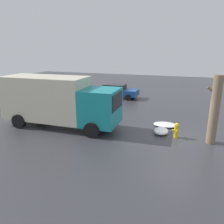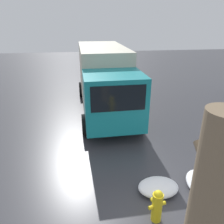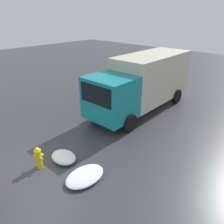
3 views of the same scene
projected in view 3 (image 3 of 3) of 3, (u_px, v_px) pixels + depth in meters
ground_plane at (40, 167)px, 8.39m from camera, size 60.00×60.00×0.00m
fire_hydrant at (38, 157)px, 8.21m from camera, size 0.36×0.46×0.88m
delivery_truck at (143, 81)px, 12.80m from camera, size 7.55×2.71×3.18m
pedestrian at (115, 103)px, 11.69m from camera, size 0.38×0.38×1.76m
snow_pile_by_hydrant at (64, 157)px, 8.68m from camera, size 0.83×1.13×0.34m
snow_pile_curbside at (85, 176)px, 7.78m from camera, size 1.53×1.03×0.21m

